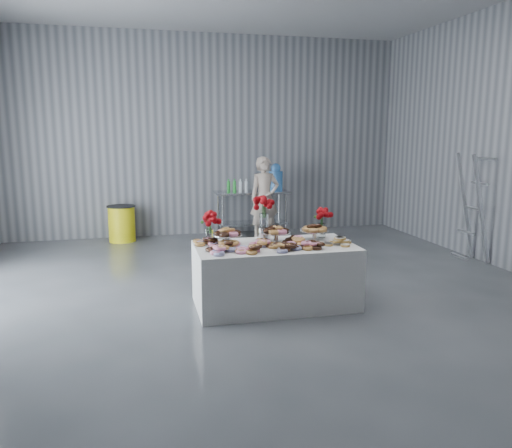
{
  "coord_description": "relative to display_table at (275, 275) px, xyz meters",
  "views": [
    {
      "loc": [
        -1.51,
        -5.67,
        2.09
      ],
      "look_at": [
        0.01,
        0.45,
        0.92
      ],
      "focal_mm": 35.0,
      "sensor_mm": 36.0,
      "label": 1
    }
  ],
  "objects": [
    {
      "name": "ground",
      "position": [
        -0.11,
        0.08,
        -0.38
      ],
      "size": [
        9.0,
        9.0,
        0.0
      ],
      "primitive_type": "plane",
      "color": "#3A3D42",
      "rests_on": "ground"
    },
    {
      "name": "room_walls",
      "position": [
        -0.39,
        0.15,
        2.26
      ],
      "size": [
        8.04,
        9.04,
        4.02
      ],
      "color": "slate",
      "rests_on": "ground"
    },
    {
      "name": "display_table",
      "position": [
        0.0,
        0.0,
        0.0
      ],
      "size": [
        1.91,
        1.02,
        0.75
      ],
      "primitive_type": "cube",
      "rotation": [
        0.0,
        0.0,
        -0.01
      ],
      "color": "silver",
      "rests_on": "ground"
    },
    {
      "name": "prep_table",
      "position": [
        0.71,
        4.18,
        0.24
      ],
      "size": [
        1.5,
        0.6,
        0.9
      ],
      "color": "silver",
      "rests_on": "ground"
    },
    {
      "name": "donut_mounds",
      "position": [
        -0.0,
        -0.05,
        0.42
      ],
      "size": [
        1.82,
        0.82,
        0.09
      ],
      "primitive_type": null,
      "rotation": [
        0.0,
        0.0,
        -0.01
      ],
      "color": "#BD8145",
      "rests_on": "display_table"
    },
    {
      "name": "cake_stand_left",
      "position": [
        -0.55,
        0.16,
        0.52
      ],
      "size": [
        0.36,
        0.36,
        0.17
      ],
      "color": "silver",
      "rests_on": "display_table"
    },
    {
      "name": "cake_stand_mid",
      "position": [
        0.05,
        0.15,
        0.52
      ],
      "size": [
        0.36,
        0.36,
        0.17
      ],
      "color": "silver",
      "rests_on": "display_table"
    },
    {
      "name": "cake_stand_right",
      "position": [
        0.55,
        0.14,
        0.52
      ],
      "size": [
        0.36,
        0.36,
        0.17
      ],
      "color": "silver",
      "rests_on": "display_table"
    },
    {
      "name": "danish_pile",
      "position": [
        0.75,
        -0.16,
        0.43
      ],
      "size": [
        0.48,
        0.48,
        0.11
      ],
      "primitive_type": null,
      "color": "white",
      "rests_on": "display_table"
    },
    {
      "name": "bouquet_left",
      "position": [
        -0.75,
        0.26,
        0.67
      ],
      "size": [
        0.26,
        0.26,
        0.42
      ],
      "color": "white",
      "rests_on": "display_table"
    },
    {
      "name": "bouquet_right",
      "position": [
        0.7,
        0.29,
        0.67
      ],
      "size": [
        0.26,
        0.26,
        0.42
      ],
      "color": "white",
      "rests_on": "display_table"
    },
    {
      "name": "bouquet_center",
      "position": [
        -0.05,
        0.35,
        0.75
      ],
      "size": [
        0.26,
        0.26,
        0.57
      ],
      "color": "silver",
      "rests_on": "display_table"
    },
    {
      "name": "water_jug",
      "position": [
        1.21,
        4.18,
        0.77
      ],
      "size": [
        0.28,
        0.28,
        0.55
      ],
      "color": "#4087DB",
      "rests_on": "prep_table"
    },
    {
      "name": "drink_bottles",
      "position": [
        0.39,
        4.08,
        0.66
      ],
      "size": [
        0.54,
        0.08,
        0.27
      ],
      "primitive_type": null,
      "color": "#268C33",
      "rests_on": "prep_table"
    },
    {
      "name": "person",
      "position": [
        0.85,
        3.71,
        0.43
      ],
      "size": [
        0.62,
        0.44,
        1.62
      ],
      "primitive_type": "imported",
      "rotation": [
        0.0,
        0.0,
        0.09
      ],
      "color": "#CC8C93",
      "rests_on": "ground"
    },
    {
      "name": "trash_barrel",
      "position": [
        -1.86,
        4.18,
        -0.03
      ],
      "size": [
        0.54,
        0.54,
        0.69
      ],
      "rotation": [
        0.0,
        0.0,
        0.3
      ],
      "color": "yellow",
      "rests_on": "ground"
    },
    {
      "name": "stepladder",
      "position": [
        3.64,
        1.21,
        0.51
      ],
      "size": [
        0.65,
        0.45,
        1.78
      ],
      "primitive_type": null,
      "rotation": [
        0.0,
        -0.24,
        0.0
      ],
      "color": "silver",
      "rests_on": "ground"
    }
  ]
}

